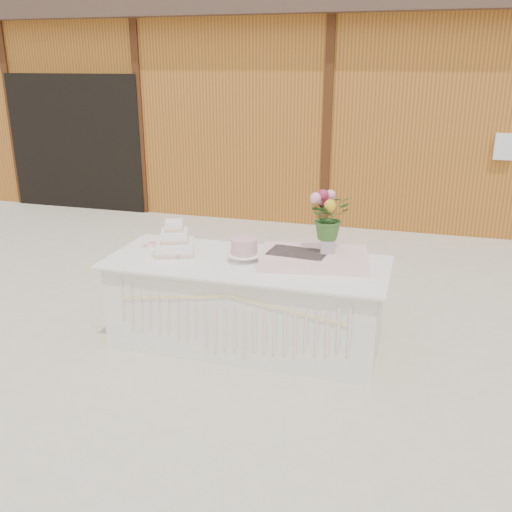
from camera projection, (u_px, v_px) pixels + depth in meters
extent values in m
plane|color=beige|center=(247.00, 343.00, 5.09)|extent=(80.00, 80.00, 0.00)
cube|color=#AF6324|center=(346.00, 114.00, 10.05)|extent=(12.00, 4.00, 3.00)
cube|color=#443026|center=(351.00, 13.00, 9.52)|extent=(12.60, 4.60, 0.30)
cube|color=black|center=(75.00, 143.00, 9.46)|extent=(2.40, 0.08, 2.20)
cube|color=white|center=(246.00, 304.00, 4.97)|extent=(2.28, 0.88, 0.75)
cube|color=white|center=(246.00, 262.00, 4.84)|extent=(2.40, 1.00, 0.02)
cube|color=white|center=(175.00, 247.00, 5.03)|extent=(0.41, 0.41, 0.11)
cube|color=#E7B092|center=(175.00, 251.00, 5.04)|extent=(0.43, 0.43, 0.02)
cube|color=white|center=(175.00, 236.00, 5.00)|extent=(0.29, 0.29, 0.10)
cube|color=#E7B092|center=(175.00, 239.00, 5.01)|extent=(0.31, 0.31, 0.02)
cube|color=white|center=(174.00, 226.00, 4.97)|extent=(0.19, 0.19, 0.09)
cube|color=#E7B092|center=(174.00, 228.00, 4.98)|extent=(0.21, 0.21, 0.02)
cylinder|color=white|center=(244.00, 261.00, 4.82)|extent=(0.24, 0.24, 0.02)
cylinder|color=white|center=(244.00, 258.00, 4.81)|extent=(0.07, 0.07, 0.05)
cylinder|color=white|center=(244.00, 254.00, 4.80)|extent=(0.28, 0.28, 0.01)
cylinder|color=#CC939E|center=(244.00, 246.00, 4.78)|extent=(0.22, 0.22, 0.13)
cube|color=#FFD3CD|center=(314.00, 258.00, 4.74)|extent=(0.95, 0.64, 0.11)
cylinder|color=#AFAFB3|center=(328.00, 243.00, 4.70)|extent=(0.12, 0.12, 0.17)
imported|color=#315A24|center=(329.00, 211.00, 4.61)|extent=(0.44, 0.44, 0.37)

